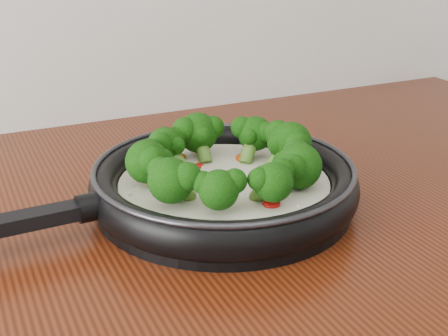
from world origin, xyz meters
name	(u,v)px	position (x,y,z in m)	size (l,w,h in m)	color
skillet	(223,180)	(0.10, 1.09, 0.93)	(0.51, 0.34, 0.09)	black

